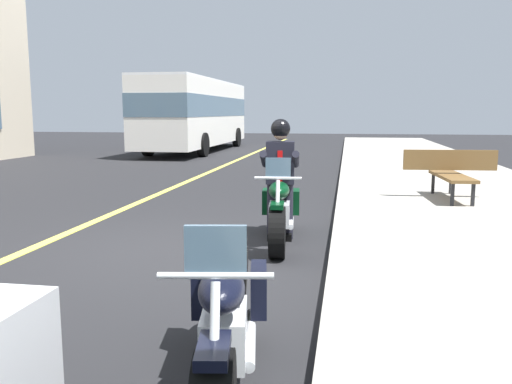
% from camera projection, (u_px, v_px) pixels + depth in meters
% --- Properties ---
extents(ground_plane, '(80.00, 80.00, 0.00)m').
position_uv_depth(ground_plane, '(180.00, 250.00, 7.17)').
color(ground_plane, black).
extents(lane_center_stripe, '(60.00, 0.16, 0.01)m').
position_uv_depth(lane_center_stripe, '(44.00, 243.00, 7.50)').
color(lane_center_stripe, '#E5DB4C').
rests_on(lane_center_stripe, ground_plane).
extents(motorcycle_main, '(2.22, 0.72, 1.26)m').
position_uv_depth(motorcycle_main, '(280.00, 211.00, 7.54)').
color(motorcycle_main, black).
rests_on(motorcycle_main, ground_plane).
extents(rider_main, '(0.66, 0.59, 1.74)m').
position_uv_depth(rider_main, '(280.00, 168.00, 7.64)').
color(rider_main, black).
rests_on(rider_main, ground_plane).
extents(motorcycle_parked, '(2.21, 0.82, 1.26)m').
position_uv_depth(motorcycle_parked, '(225.00, 326.00, 3.48)').
color(motorcycle_parked, black).
rests_on(motorcycle_parked, ground_plane).
extents(bus_near, '(11.05, 2.70, 3.30)m').
position_uv_depth(bus_near, '(196.00, 111.00, 25.22)').
color(bus_near, white).
rests_on(bus_near, ground_plane).
extents(bench_sidewalk, '(1.83, 1.80, 0.95)m').
position_uv_depth(bench_sidewalk, '(451.00, 170.00, 10.41)').
color(bench_sidewalk, brown).
rests_on(bench_sidewalk, sidewalk_curb).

